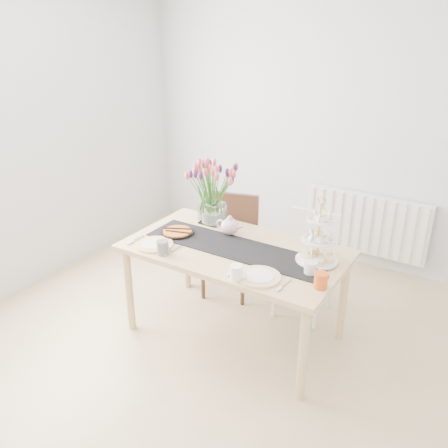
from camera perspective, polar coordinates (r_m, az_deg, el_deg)
The scene contains 16 objects.
room_shell at distance 2.85m, azimuth -3.94°, elevation 2.98°, with size 4.50×4.50×4.50m.
radiator at distance 4.84m, azimuth 16.66°, elevation 0.04°, with size 1.20×0.08×0.60m, color white.
dining_table at distance 3.51m, azimuth 1.31°, elevation -4.03°, with size 1.60×0.90×0.75m.
chair_brown at distance 4.22m, azimuth 0.85°, elevation -1.52°, with size 0.54×0.54×0.88m.
chair_white at distance 3.99m, azimuth 10.12°, elevation -3.73°, with size 0.44×0.44×0.85m.
table_runner at distance 3.48m, azimuth 1.32°, elevation -2.85°, with size 1.40×0.35×0.01m, color black.
tulip_vase at distance 3.79m, azimuth -1.47°, elevation 4.97°, with size 0.63×0.63×0.53m.
cake_stand at distance 3.30m, azimuth 11.24°, elevation -2.55°, with size 0.29×0.29×0.43m.
teapot at distance 3.66m, azimuth 0.70°, elevation -0.29°, with size 0.23×0.18×0.15m, color silver, non-canonical shape.
cream_jug at distance 3.17m, azimuth 10.41°, elevation -5.22°, with size 0.09×0.09×0.09m, color silver.
tart_tin at distance 3.71m, azimuth -5.62°, elevation -1.03°, with size 0.25×0.25×0.03m.
mug_grey at distance 3.40m, azimuth -7.40°, elevation -2.83°, with size 0.09×0.09×0.10m, color slate.
mug_white at distance 3.05m, azimuth 1.50°, elevation -5.87°, with size 0.09×0.09×0.10m, color white.
mug_orange at distance 3.03m, azimuth 11.57°, elevation -6.67°, with size 0.09×0.09×0.10m, color #DF5018.
plate_left at distance 3.55m, azimuth -8.39°, elevation -2.46°, with size 0.28×0.28×0.01m, color silver.
plate_right at distance 3.10m, azimuth 4.19°, elevation -6.34°, with size 0.29×0.29×0.02m, color white.
Camera 1 is at (1.58, -2.16, 2.30)m, focal length 38.00 mm.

